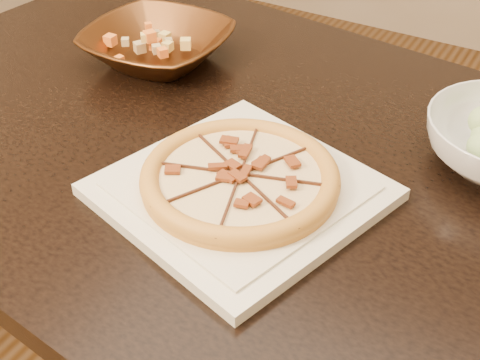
{
  "coord_description": "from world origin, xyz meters",
  "views": [
    {
      "loc": [
        0.49,
        -0.86,
        1.34
      ],
      "look_at": [
        0.12,
        -0.22,
        0.78
      ],
      "focal_mm": 50.0,
      "sensor_mm": 36.0,
      "label": 1
    }
  ],
  "objects": [
    {
      "name": "pizza",
      "position": [
        0.12,
        -0.22,
        0.78
      ],
      "size": [
        0.28,
        0.28,
        0.03
      ],
      "color": "gold",
      "rests_on": "plate"
    },
    {
      "name": "plate",
      "position": [
        0.12,
        -0.22,
        0.76
      ],
      "size": [
        0.42,
        0.42,
        0.02
      ],
      "color": "beige",
      "rests_on": "dining_table"
    },
    {
      "name": "dining_table",
      "position": [
        0.04,
        -0.1,
        0.65
      ],
      "size": [
        1.51,
        1.08,
        0.75
      ],
      "color": "black",
      "rests_on": "floor"
    },
    {
      "name": "mixed_dish",
      "position": [
        -0.22,
        0.05,
        0.83
      ],
      "size": [
        0.1,
        0.13,
        0.03
      ],
      "color": "tan",
      "rests_on": "bronze_bowl"
    },
    {
      "name": "bronze_bowl",
      "position": [
        -0.22,
        0.05,
        0.78
      ],
      "size": [
        0.27,
        0.27,
        0.06
      ],
      "primitive_type": "imported",
      "rotation": [
        0.0,
        0.0,
        0.03
      ],
      "color": "#573115",
      "rests_on": "dining_table"
    }
  ]
}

